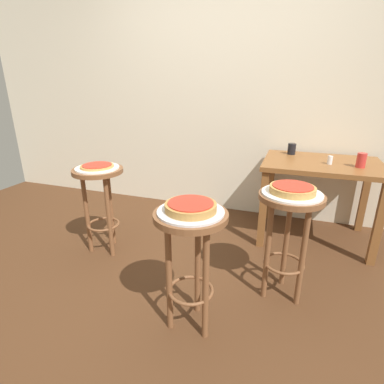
{
  "coord_description": "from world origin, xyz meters",
  "views": [
    {
      "loc": [
        0.77,
        -1.59,
        1.37
      ],
      "look_at": [
        0.11,
        0.27,
        0.66
      ],
      "focal_mm": 28.09,
      "sensor_mm": 36.0,
      "label": 1
    }
  ],
  "objects": [
    {
      "name": "pizza_leftside",
      "position": [
        -0.71,
        0.34,
        0.76
      ],
      "size": [
        0.26,
        0.26,
        0.02
      ],
      "color": "tan",
      "rests_on": "serving_plate_leftside"
    },
    {
      "name": "pizza_foreground",
      "position": [
        0.28,
        -0.23,
        0.77
      ],
      "size": [
        0.27,
        0.27,
        0.05
      ],
      "color": "#B78442",
      "rests_on": "serving_plate_foreground"
    },
    {
      "name": "back_wall",
      "position": [
        0.0,
        1.65,
        1.5
      ],
      "size": [
        6.0,
        0.1,
        3.0
      ],
      "primitive_type": "cube",
      "color": "beige",
      "rests_on": "ground_plane"
    },
    {
      "name": "serving_plate_middle",
      "position": [
        0.77,
        0.24,
        0.74
      ],
      "size": [
        0.37,
        0.37,
        0.01
      ],
      "primitive_type": "cylinder",
      "color": "white",
      "rests_on": "stool_middle"
    },
    {
      "name": "dining_table",
      "position": [
        0.99,
        1.18,
        0.62
      ],
      "size": [
        0.98,
        0.73,
        0.74
      ],
      "color": "brown",
      "rests_on": "ground_plane"
    },
    {
      "name": "pizza_middle",
      "position": [
        0.77,
        0.24,
        0.77
      ],
      "size": [
        0.28,
        0.28,
        0.05
      ],
      "color": "tan",
      "rests_on": "serving_plate_middle"
    },
    {
      "name": "serving_plate_leftside",
      "position": [
        -0.71,
        0.34,
        0.74
      ],
      "size": [
        0.34,
        0.34,
        0.01
      ],
      "primitive_type": "cylinder",
      "color": "white",
      "rests_on": "stool_leftside"
    },
    {
      "name": "stool_middle",
      "position": [
        0.77,
        0.24,
        0.55
      ],
      "size": [
        0.4,
        0.4,
        0.74
      ],
      "color": "brown",
      "rests_on": "ground_plane"
    },
    {
      "name": "cup_far_edge",
      "position": [
        0.72,
        1.4,
        0.79
      ],
      "size": [
        0.07,
        0.07,
        0.1
      ],
      "primitive_type": "cylinder",
      "color": "black",
      "rests_on": "dining_table"
    },
    {
      "name": "cup_near_edge",
      "position": [
        1.27,
        1.08,
        0.8
      ],
      "size": [
        0.07,
        0.07,
        0.12
      ],
      "primitive_type": "cylinder",
      "color": "red",
      "rests_on": "dining_table"
    },
    {
      "name": "serving_plate_foreground",
      "position": [
        0.28,
        -0.23,
        0.74
      ],
      "size": [
        0.36,
        0.36,
        0.01
      ],
      "primitive_type": "cylinder",
      "color": "silver",
      "rests_on": "stool_foreground"
    },
    {
      "name": "condiment_shaker",
      "position": [
        1.04,
        1.11,
        0.77
      ],
      "size": [
        0.04,
        0.04,
        0.07
      ],
      "primitive_type": "cylinder",
      "color": "white",
      "rests_on": "dining_table"
    },
    {
      "name": "ground_plane",
      "position": [
        0.0,
        0.0,
        0.0
      ],
      "size": [
        6.0,
        6.0,
        0.0
      ],
      "primitive_type": "plane",
      "color": "#4C2D19"
    },
    {
      "name": "stool_foreground",
      "position": [
        0.28,
        -0.23,
        0.55
      ],
      "size": [
        0.4,
        0.4,
        0.74
      ],
      "color": "brown",
      "rests_on": "ground_plane"
    },
    {
      "name": "stool_leftside",
      "position": [
        -0.71,
        0.34,
        0.55
      ],
      "size": [
        0.4,
        0.4,
        0.74
      ],
      "color": "brown",
      "rests_on": "ground_plane"
    }
  ]
}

